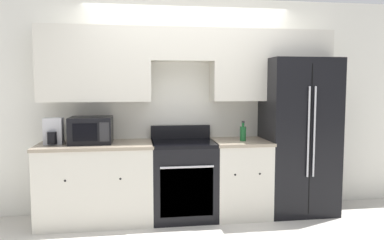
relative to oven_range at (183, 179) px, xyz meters
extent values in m
plane|color=beige|center=(0.10, -0.31, -0.45)|extent=(12.00, 12.00, 0.00)
cube|color=silver|center=(0.10, 0.35, 0.85)|extent=(8.00, 0.06, 2.60)
cube|color=beige|center=(-0.99, 0.15, 1.33)|extent=(1.25, 0.33, 0.85)
cube|color=beige|center=(0.00, 0.15, 1.56)|extent=(0.73, 0.33, 0.38)
cube|color=beige|center=(1.09, 0.15, 1.33)|extent=(1.46, 0.33, 0.85)
cube|color=beige|center=(-0.99, 0.00, -0.02)|extent=(1.25, 0.62, 0.86)
cube|color=gray|center=(-0.99, 0.00, 0.42)|extent=(1.28, 0.64, 0.03)
sphere|color=black|center=(-1.27, -0.31, 0.11)|extent=(0.03, 0.03, 0.03)
sphere|color=black|center=(-0.71, -0.31, 0.11)|extent=(0.03, 0.03, 0.03)
cube|color=beige|center=(0.68, 0.00, -0.02)|extent=(0.63, 0.62, 0.86)
cube|color=gray|center=(0.68, 0.00, 0.42)|extent=(0.66, 0.64, 0.03)
sphere|color=black|center=(0.54, -0.31, 0.11)|extent=(0.03, 0.03, 0.03)
sphere|color=black|center=(0.82, -0.31, 0.11)|extent=(0.03, 0.03, 0.03)
cube|color=black|center=(0.00, 0.00, -0.03)|extent=(0.73, 0.62, 0.86)
cube|color=black|center=(0.00, -0.30, -0.07)|extent=(0.58, 0.01, 0.55)
cube|color=black|center=(0.00, 0.00, 0.42)|extent=(0.73, 0.62, 0.04)
cube|color=black|center=(0.00, 0.28, 0.52)|extent=(0.73, 0.04, 0.16)
cylinder|color=silver|center=(0.00, -0.33, 0.21)|extent=(0.58, 0.02, 0.02)
cube|color=black|center=(1.41, 0.08, 0.48)|extent=(0.83, 0.78, 1.86)
cube|color=black|center=(1.41, -0.31, 0.48)|extent=(0.01, 0.01, 1.71)
cylinder|color=#B7B7BC|center=(1.37, -0.33, 0.57)|extent=(0.02, 0.02, 1.02)
cylinder|color=#B7B7BC|center=(1.44, -0.33, 0.57)|extent=(0.02, 0.02, 1.02)
cube|color=black|center=(-1.04, 0.05, 0.59)|extent=(0.46, 0.41, 0.30)
cube|color=black|center=(-1.08, -0.16, 0.59)|extent=(0.26, 0.01, 0.19)
cube|color=#262628|center=(-0.88, -0.16, 0.59)|extent=(0.10, 0.01, 0.21)
cylinder|color=#195928|center=(0.70, -0.04, 0.53)|extent=(0.07, 0.07, 0.17)
cylinder|color=#195928|center=(0.70, -0.04, 0.63)|extent=(0.03, 0.03, 0.05)
cylinder|color=black|center=(0.70, -0.04, 0.67)|extent=(0.03, 0.03, 0.02)
cube|color=#B7B7BC|center=(-1.44, 0.01, 0.59)|extent=(0.20, 0.15, 0.29)
cylinder|color=black|center=(-1.44, -0.07, 0.52)|extent=(0.10, 0.10, 0.13)
camera|label=1|loc=(-0.53, -4.25, 1.09)|focal=35.00mm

